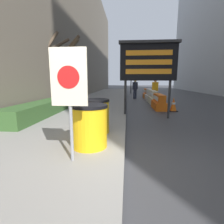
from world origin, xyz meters
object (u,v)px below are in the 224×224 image
jersey_barrier_orange_near (147,94)px  traffic_cone_mid (173,105)px  jersey_barrier_cream (153,98)px  traffic_cone_far (160,99)px  traffic_cone_near (155,96)px  pedestrian_worker (155,88)px  barrel_drum_foreground (89,126)px  message_board (148,62)px  traffic_light_near_curb (131,71)px  barrel_drum_middle (95,116)px  jersey_barrier_orange_far (159,103)px  jersey_barrier_white (149,95)px  warning_sign (69,85)px  pedestrian_passerby (135,87)px

jersey_barrier_orange_near → traffic_cone_mid: 7.11m
jersey_barrier_cream → traffic_cone_far: bearing=45.4°
traffic_cone_near → pedestrian_worker: (-0.22, -1.07, 0.64)m
barrel_drum_foreground → message_board: message_board is taller
barrel_drum_foreground → jersey_barrier_orange_near: 12.95m
jersey_barrier_cream → jersey_barrier_orange_near: size_ratio=1.01×
barrel_drum_foreground → traffic_light_near_curb: 18.93m
barrel_drum_middle → jersey_barrier_orange_far: 5.93m
jersey_barrier_orange_far → jersey_barrier_white: (0.00, 4.35, 0.04)m
warning_sign → traffic_cone_mid: (3.36, 6.30, -1.14)m
traffic_light_near_curb → pedestrian_worker: 9.12m
message_board → pedestrian_worker: 6.38m
barrel_drum_middle → pedestrian_passerby: pedestrian_passerby is taller
jersey_barrier_orange_far → barrel_drum_foreground: bearing=-112.2°
barrel_drum_foreground → traffic_cone_far: 9.76m
jersey_barrier_orange_near → traffic_light_near_curb: size_ratio=0.50×
jersey_barrier_orange_far → jersey_barrier_orange_near: size_ratio=0.96×
barrel_drum_middle → jersey_barrier_white: barrel_drum_middle is taller
warning_sign → pedestrian_passerby: bearing=82.6°
jersey_barrier_white → jersey_barrier_orange_near: 1.98m
jersey_barrier_cream → barrel_drum_foreground: bearing=-106.6°
traffic_light_near_curb → pedestrian_worker: bearing=-79.5°
pedestrian_worker → jersey_barrier_white: bearing=115.8°
traffic_cone_far → pedestrian_passerby: size_ratio=0.34×
jersey_barrier_orange_far → warning_sign: bearing=-111.4°
jersey_barrier_white → traffic_cone_near: (0.53, 0.33, -0.04)m
barrel_drum_foreground → jersey_barrier_cream: (2.59, 8.68, -0.22)m
jersey_barrier_white → traffic_cone_far: 1.58m
message_board → barrel_drum_foreground: bearing=-113.0°
barrel_drum_foreground → jersey_barrier_orange_near: size_ratio=0.48×
jersey_barrier_cream → traffic_cone_mid: 3.13m
jersey_barrier_orange_far → traffic_light_near_curb: bearing=96.1°
pedestrian_worker → jersey_barrier_cream: bearing=-100.3°
jersey_barrier_cream → pedestrian_worker: 1.46m
pedestrian_passerby → jersey_barrier_cream: bearing=54.5°
jersey_barrier_white → traffic_cone_near: 0.63m
pedestrian_worker → jersey_barrier_orange_far: bearing=-91.7°
jersey_barrier_orange_far → pedestrian_passerby: size_ratio=1.10×
traffic_cone_mid → pedestrian_worker: size_ratio=0.43×
jersey_barrier_white → pedestrian_worker: (0.31, -0.74, 0.60)m
pedestrian_worker → pedestrian_passerby: 2.54m
jersey_barrier_cream → traffic_cone_far: (0.55, 0.55, -0.12)m
jersey_barrier_orange_far → jersey_barrier_orange_near: 6.32m
warning_sign → traffic_light_near_curb: bearing=85.8°
jersey_barrier_white → traffic_cone_mid: (0.60, -5.10, -0.05)m
jersey_barrier_white → pedestrian_worker: pedestrian_worker is taller
pedestrian_passerby → warning_sign: bearing=29.1°
jersey_barrier_white → jersey_barrier_orange_near: size_ratio=0.86×
jersey_barrier_white → pedestrian_worker: bearing=-67.4°
barrel_drum_foreground → traffic_cone_far: barrel_drum_foreground is taller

